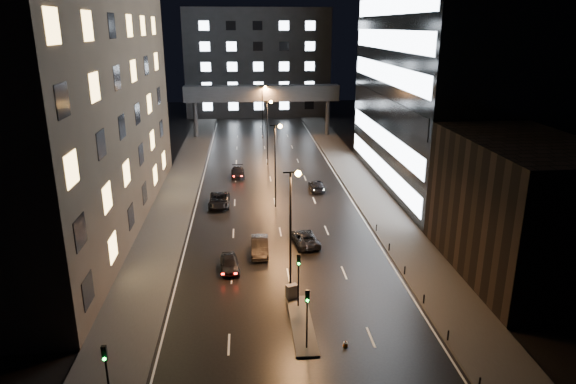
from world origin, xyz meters
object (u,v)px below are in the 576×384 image
(car_away_c, at_px, (219,200))
(car_toward_b, at_px, (317,186))
(car_away_b, at_px, (260,246))
(car_toward_a, at_px, (305,238))
(car_away_d, at_px, (238,172))
(car_away_a, at_px, (230,263))
(utility_cabinet, at_px, (292,291))

(car_away_c, height_order, car_toward_b, car_away_c)
(car_away_b, distance_m, car_toward_a, 4.94)
(car_away_d, distance_m, car_toward_b, 12.81)
(car_away_a, xyz_separation_m, car_away_d, (0.50, 30.03, 0.01))
(car_away_b, relative_size, car_toward_a, 0.96)
(utility_cabinet, bearing_deg, car_away_d, 75.38)
(car_away_d, distance_m, car_toward_a, 25.85)
(car_away_a, relative_size, car_away_b, 0.84)
(car_away_c, xyz_separation_m, utility_cabinet, (6.74, -23.19, -0.01))
(car_away_d, xyz_separation_m, utility_cabinet, (4.57, -35.70, 0.05))
(car_away_a, height_order, utility_cabinet, car_away_a)
(car_away_b, distance_m, car_toward_b, 21.10)
(car_toward_b, bearing_deg, car_toward_a, 78.85)
(car_toward_b, bearing_deg, car_away_a, 64.61)
(car_away_b, height_order, car_toward_a, car_away_b)
(car_away_b, xyz_separation_m, utility_cabinet, (2.27, -8.99, -0.04))
(car_away_d, relative_size, car_toward_a, 0.96)
(car_away_a, distance_m, car_toward_a, 9.00)
(car_away_c, bearing_deg, car_away_b, -72.42)
(car_away_d, xyz_separation_m, car_toward_a, (6.90, -24.91, -0.01))
(car_away_c, distance_m, car_toward_a, 15.37)
(car_away_a, xyz_separation_m, car_away_c, (-1.66, 17.53, 0.07))
(car_toward_b, relative_size, utility_cabinet, 3.89)
(car_away_b, xyz_separation_m, car_toward_b, (8.24, 19.42, -0.11))
(car_away_a, relative_size, car_away_c, 0.74)
(car_toward_a, bearing_deg, car_away_b, 13.70)
(utility_cabinet, bearing_deg, car_away_b, 82.26)
(car_away_c, bearing_deg, car_toward_b, 22.46)
(car_away_a, distance_m, car_away_c, 17.61)
(car_away_b, bearing_deg, utility_cabinet, -74.68)
(car_away_a, distance_m, car_toward_b, 25.29)
(car_toward_a, relative_size, utility_cabinet, 4.16)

